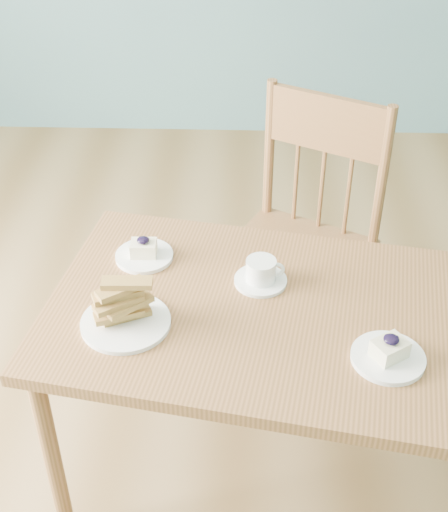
{
  "coord_description": "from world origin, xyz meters",
  "views": [
    {
      "loc": [
        -0.18,
        -1.27,
        1.87
      ],
      "look_at": [
        -0.23,
        0.16,
        0.81
      ],
      "focal_mm": 50.0,
      "sensor_mm": 36.0,
      "label": 1
    }
  ],
  "objects_px": {
    "dining_table": "(289,332)",
    "dining_chair": "(302,241)",
    "cheesecake_plate_near": "(389,354)",
    "biscotti_plate": "(124,310)",
    "cheesecake_plate_far": "(144,253)",
    "coffee_cup": "(261,273)"
  },
  "relations": [
    {
      "from": "dining_chair",
      "to": "cheesecake_plate_far",
      "type": "bearing_deg",
      "value": -116.56
    },
    {
      "from": "coffee_cup",
      "to": "cheesecake_plate_far",
      "type": "bearing_deg",
      "value": 160.45
    },
    {
      "from": "cheesecake_plate_near",
      "to": "dining_chair",
      "type": "bearing_deg",
      "value": 101.77
    },
    {
      "from": "dining_chair",
      "to": "biscotti_plate",
      "type": "xyz_separation_m",
      "value": [
        -0.49,
        -0.63,
        0.22
      ]
    },
    {
      "from": "dining_chair",
      "to": "cheesecake_plate_far",
      "type": "distance_m",
      "value": 0.62
    },
    {
      "from": "cheesecake_plate_near",
      "to": "cheesecake_plate_far",
      "type": "height_order",
      "value": "cheesecake_plate_near"
    },
    {
      "from": "cheesecake_plate_far",
      "to": "biscotti_plate",
      "type": "bearing_deg",
      "value": -92.4
    },
    {
      "from": "dining_table",
      "to": "cheesecake_plate_far",
      "type": "bearing_deg",
      "value": 161.1
    },
    {
      "from": "dining_table",
      "to": "cheesecake_plate_near",
      "type": "relative_size",
      "value": 7.74
    },
    {
      "from": "coffee_cup",
      "to": "biscotti_plate",
      "type": "distance_m",
      "value": 0.39
    },
    {
      "from": "dining_table",
      "to": "cheesecake_plate_far",
      "type": "distance_m",
      "value": 0.47
    },
    {
      "from": "cheesecake_plate_near",
      "to": "coffee_cup",
      "type": "xyz_separation_m",
      "value": [
        -0.3,
        0.29,
        0.01
      ]
    },
    {
      "from": "dining_table",
      "to": "coffee_cup",
      "type": "xyz_separation_m",
      "value": [
        -0.07,
        0.12,
        0.1
      ]
    },
    {
      "from": "dining_chair",
      "to": "biscotti_plate",
      "type": "relative_size",
      "value": 4.29
    },
    {
      "from": "cheesecake_plate_far",
      "to": "dining_table",
      "type": "bearing_deg",
      "value": -29.0
    },
    {
      "from": "cheesecake_plate_far",
      "to": "coffee_cup",
      "type": "distance_m",
      "value": 0.34
    },
    {
      "from": "dining_table",
      "to": "biscotti_plate",
      "type": "height_order",
      "value": "biscotti_plate"
    },
    {
      "from": "coffee_cup",
      "to": "biscotti_plate",
      "type": "relative_size",
      "value": 0.63
    },
    {
      "from": "dining_table",
      "to": "dining_chair",
      "type": "distance_m",
      "value": 0.59
    },
    {
      "from": "dining_table",
      "to": "dining_chair",
      "type": "bearing_deg",
      "value": 93.1
    },
    {
      "from": "dining_table",
      "to": "cheesecake_plate_far",
      "type": "height_order",
      "value": "cheesecake_plate_far"
    },
    {
      "from": "cheesecake_plate_near",
      "to": "biscotti_plate",
      "type": "distance_m",
      "value": 0.65
    }
  ]
}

